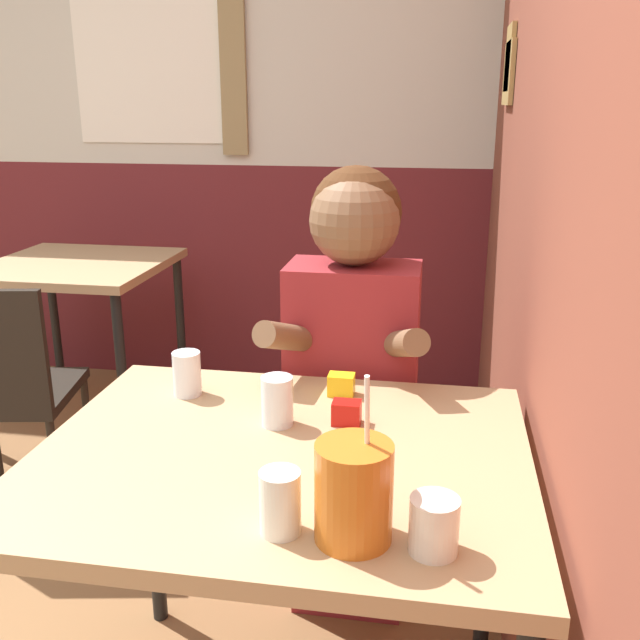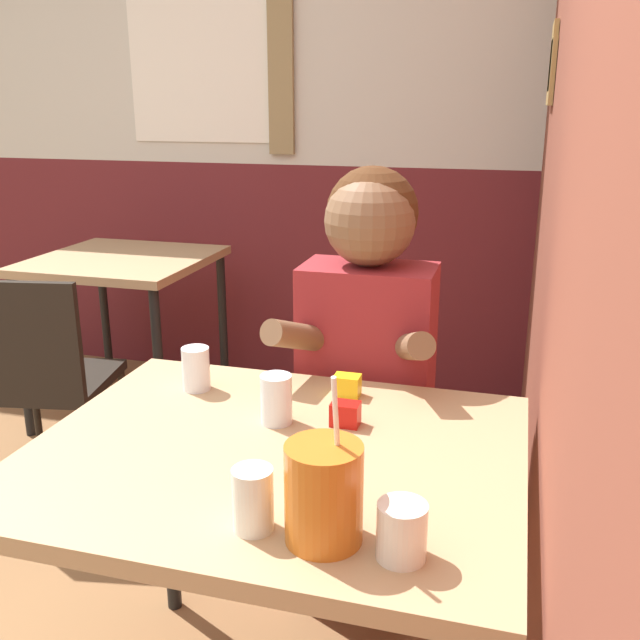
{
  "view_description": "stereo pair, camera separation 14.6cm",
  "coord_description": "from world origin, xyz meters",
  "views": [
    {
      "loc": [
        1.09,
        -0.85,
        1.4
      ],
      "look_at": [
        0.85,
        0.53,
        0.97
      ],
      "focal_mm": 40.0,
      "sensor_mm": 36.0,
      "label": 1
    },
    {
      "loc": [
        1.23,
        -0.82,
        1.4
      ],
      "look_at": [
        0.85,
        0.53,
        0.97
      ],
      "focal_mm": 40.0,
      "sensor_mm": 36.0,
      "label": 2
    }
  ],
  "objects": [
    {
      "name": "chair_near_window",
      "position": [
        -0.33,
        1.15,
        0.49
      ],
      "size": [
        0.47,
        0.47,
        0.84
      ],
      "rotation": [
        0.0,
        0.0,
        0.18
      ],
      "color": "black",
      "rests_on": "ground_plane"
    },
    {
      "name": "main_table",
      "position": [
        0.8,
        0.37,
        0.67
      ],
      "size": [
        0.96,
        0.79,
        0.74
      ],
      "color": "tan",
      "rests_on": "ground_plane"
    },
    {
      "name": "brick_wall_right",
      "position": [
        1.34,
        1.26,
        1.35
      ],
      "size": [
        0.08,
        4.51,
        2.7
      ],
      "color": "brown",
      "rests_on": "ground_plane"
    },
    {
      "name": "glass_far_side",
      "position": [
        1.1,
        0.1,
        0.79
      ],
      "size": [
        0.08,
        0.08,
        0.09
      ],
      "color": "silver",
      "rests_on": "main_table"
    },
    {
      "name": "cocktail_pitcher",
      "position": [
        0.98,
        0.11,
        0.83
      ],
      "size": [
        0.12,
        0.12,
        0.28
      ],
      "color": "#C6661E",
      "rests_on": "main_table"
    },
    {
      "name": "back_wall",
      "position": [
        -0.02,
        2.54,
        1.36
      ],
      "size": [
        5.61,
        0.09,
        2.7
      ],
      "color": "silver",
      "rests_on": "ground_plane"
    },
    {
      "name": "person_seated",
      "position": [
        0.87,
        0.91,
        0.68
      ],
      "size": [
        0.42,
        0.42,
        1.25
      ],
      "color": "maroon",
      "rests_on": "ground_plane"
    },
    {
      "name": "glass_near_pitcher",
      "position": [
        0.53,
        0.61,
        0.8
      ],
      "size": [
        0.07,
        0.07,
        0.1
      ],
      "color": "silver",
      "rests_on": "main_table"
    },
    {
      "name": "condiment_ketchup",
      "position": [
        0.91,
        0.52,
        0.77
      ],
      "size": [
        0.06,
        0.04,
        0.05
      ],
      "color": "#B7140F",
      "rests_on": "main_table"
    },
    {
      "name": "condiment_mustard",
      "position": [
        0.88,
        0.67,
        0.77
      ],
      "size": [
        0.06,
        0.04,
        0.05
      ],
      "color": "yellow",
      "rests_on": "main_table"
    },
    {
      "name": "glass_center",
      "position": [
        0.86,
        0.11,
        0.8
      ],
      "size": [
        0.07,
        0.07,
        0.11
      ],
      "color": "silver",
      "rests_on": "main_table"
    },
    {
      "name": "background_table",
      "position": [
        -0.43,
        1.89,
        0.65
      ],
      "size": [
        0.72,
        0.72,
        0.74
      ],
      "color": "tan",
      "rests_on": "ground_plane"
    },
    {
      "name": "glass_by_brick",
      "position": [
        0.77,
        0.49,
        0.8
      ],
      "size": [
        0.07,
        0.07,
        0.11
      ],
      "color": "silver",
      "rests_on": "main_table"
    }
  ]
}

